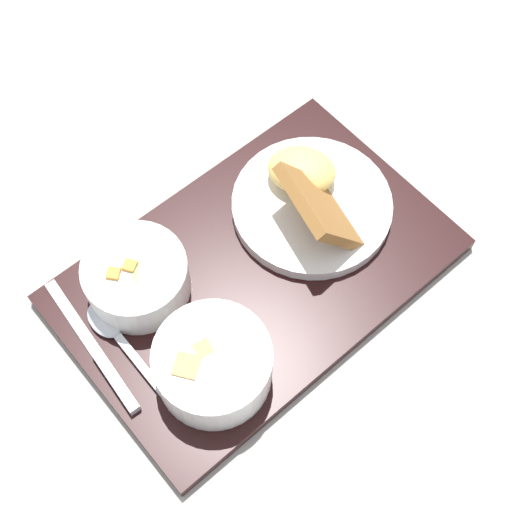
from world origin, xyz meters
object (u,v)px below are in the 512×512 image
object	(u,v)px
bowl_salad	(136,276)
plate_main	(311,198)
bowl_soup	(213,364)
knife	(105,364)
spoon	(117,336)

from	to	relation	value
bowl_salad	plate_main	world-z (taller)	plate_main
bowl_salad	bowl_soup	bearing A→B (deg)	-90.24
knife	bowl_soup	bearing A→B (deg)	-130.92
knife	spoon	xyz separation A→B (m)	(0.03, 0.02, 0.00)
bowl_salad	plate_main	xyz separation A→B (m)	(0.22, -0.05, -0.01)
bowl_salad	bowl_soup	world-z (taller)	bowl_soup
bowl_soup	plate_main	world-z (taller)	plate_main
bowl_salad	plate_main	distance (m)	0.23
bowl_salad	knife	xyz separation A→B (m)	(-0.08, -0.05, -0.03)
bowl_salad	plate_main	bearing A→B (deg)	-11.98
bowl_soup	knife	world-z (taller)	bowl_soup
knife	spoon	bearing A→B (deg)	-54.71
bowl_salad	bowl_soup	xyz separation A→B (m)	(-0.00, -0.13, 0.00)
bowl_soup	spoon	bearing A→B (deg)	118.08
bowl_salad	bowl_soup	distance (m)	0.13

